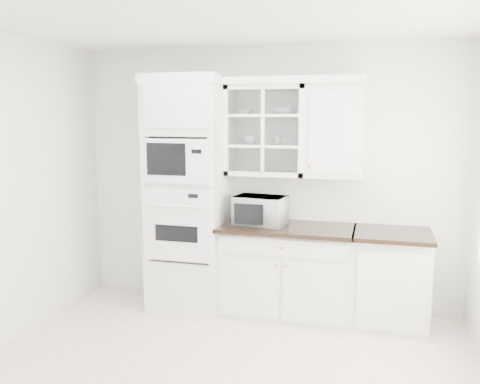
% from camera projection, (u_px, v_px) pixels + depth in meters
% --- Properties ---
extents(ground, '(4.00, 3.50, 0.01)m').
position_uv_depth(ground, '(217.00, 381.00, 3.86)').
color(ground, beige).
rests_on(ground, ground).
extents(room_shell, '(4.00, 3.50, 2.70)m').
position_uv_depth(room_shell, '(232.00, 144.00, 4.00)').
color(room_shell, white).
rests_on(room_shell, ground).
extents(oven_column, '(0.76, 0.68, 2.40)m').
position_uv_depth(oven_column, '(188.00, 194.00, 5.22)').
color(oven_column, white).
rests_on(oven_column, ground).
extents(base_cabinet_run, '(1.32, 0.67, 0.92)m').
position_uv_depth(base_cabinet_run, '(287.00, 270.00, 5.10)').
color(base_cabinet_run, white).
rests_on(base_cabinet_run, ground).
extents(extra_base_cabinet, '(0.72, 0.67, 0.92)m').
position_uv_depth(extra_base_cabinet, '(390.00, 278.00, 4.84)').
color(extra_base_cabinet, white).
rests_on(extra_base_cabinet, ground).
extents(upper_cabinet_glass, '(0.80, 0.33, 0.90)m').
position_uv_depth(upper_cabinet_glass, '(266.00, 130.00, 5.08)').
color(upper_cabinet_glass, white).
rests_on(upper_cabinet_glass, room_shell).
extents(upper_cabinet_solid, '(0.55, 0.33, 0.90)m').
position_uv_depth(upper_cabinet_solid, '(335.00, 131.00, 4.91)').
color(upper_cabinet_solid, white).
rests_on(upper_cabinet_solid, room_shell).
extents(crown_molding, '(2.14, 0.38, 0.07)m').
position_uv_depth(crown_molding, '(256.00, 81.00, 5.01)').
color(crown_molding, white).
rests_on(crown_molding, room_shell).
extents(countertop_microwave, '(0.55, 0.48, 0.29)m').
position_uv_depth(countertop_microwave, '(261.00, 210.00, 5.08)').
color(countertop_microwave, white).
rests_on(countertop_microwave, base_cabinet_run).
extents(bowl_a, '(0.22, 0.22, 0.05)m').
position_uv_depth(bowl_a, '(244.00, 112.00, 5.10)').
color(bowl_a, white).
rests_on(bowl_a, upper_cabinet_glass).
extents(bowl_b, '(0.20, 0.20, 0.06)m').
position_uv_depth(bowl_b, '(283.00, 111.00, 5.02)').
color(bowl_b, white).
rests_on(bowl_b, upper_cabinet_glass).
extents(cup_a, '(0.12, 0.12, 0.09)m').
position_uv_depth(cup_a, '(250.00, 140.00, 5.12)').
color(cup_a, white).
rests_on(cup_a, upper_cabinet_glass).
extents(cup_b, '(0.11, 0.11, 0.09)m').
position_uv_depth(cup_b, '(277.00, 140.00, 5.09)').
color(cup_b, white).
rests_on(cup_b, upper_cabinet_glass).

